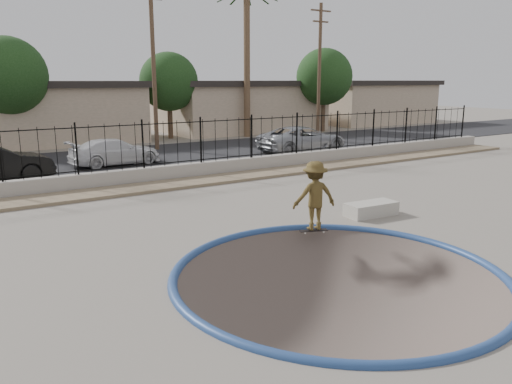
{
  "coord_description": "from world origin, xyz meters",
  "views": [
    {
      "loc": [
        -6.73,
        -8.3,
        3.99
      ],
      "look_at": [
        -0.11,
        2.0,
        1.23
      ],
      "focal_mm": 35.0,
      "sensor_mm": 36.0,
      "label": 1
    }
  ],
  "objects": [
    {
      "name": "car_d",
      "position": [
        10.41,
        13.56,
        0.76
      ],
      "size": [
        5.2,
        2.44,
        1.44
      ],
      "primitive_type": "imported",
      "rotation": [
        0.0,
        0.0,
        1.58
      ],
      "color": "#96999E",
      "rests_on": "street"
    },
    {
      "name": "concrete_ledge",
      "position": [
        4.0,
        2.0,
        0.2
      ],
      "size": [
        1.65,
        0.82,
        0.4
      ],
      "primitive_type": "cube",
      "rotation": [
        0.0,
        0.0,
        -0.08
      ],
      "color": "#AFA99B",
      "rests_on": "ground"
    },
    {
      "name": "car_c",
      "position": [
        0.32,
        15.0,
        0.66
      ],
      "size": [
        4.39,
        2.06,
        1.24
      ],
      "primitive_type": "imported",
      "rotation": [
        0.0,
        0.0,
        1.65
      ],
      "color": "silver",
      "rests_on": "street"
    },
    {
      "name": "utility_pole_right",
      "position": [
        16.0,
        19.0,
        4.7
      ],
      "size": [
        1.7,
        0.24,
        9.0
      ],
      "color": "#473323",
      "rests_on": "ground"
    },
    {
      "name": "ground",
      "position": [
        0.0,
        12.0,
        -1.1
      ],
      "size": [
        120.0,
        120.0,
        2.2
      ],
      "primitive_type": "cube",
      "color": "#6F685C",
      "rests_on": "ground"
    },
    {
      "name": "retaining_wall",
      "position": [
        0.0,
        10.3,
        0.3
      ],
      "size": [
        42.0,
        0.45,
        0.6
      ],
      "primitive_type": "cube",
      "color": "#9D968A",
      "rests_on": "ground"
    },
    {
      "name": "street_tree_mid",
      "position": [
        7.0,
        24.0,
        3.84
      ],
      "size": [
        3.96,
        3.96,
        5.83
      ],
      "color": "#473323",
      "rests_on": "ground"
    },
    {
      "name": "street_tree_right",
      "position": [
        19.0,
        22.0,
        4.19
      ],
      "size": [
        4.32,
        4.32,
        6.36
      ],
      "color": "#473323",
      "rests_on": "ground"
    },
    {
      "name": "house_east",
      "position": [
        14.0,
        26.5,
        1.97
      ],
      "size": [
        12.6,
        8.6,
        3.9
      ],
      "color": "tan",
      "rests_on": "ground"
    },
    {
      "name": "skateboard",
      "position": [
        1.47,
        1.6,
        0.05
      ],
      "size": [
        0.78,
        0.45,
        0.07
      ],
      "rotation": [
        0.0,
        0.0,
        -0.37
      ],
      "color": "black",
      "rests_on": "ground"
    },
    {
      "name": "house_center",
      "position": [
        0.0,
        26.5,
        1.97
      ],
      "size": [
        10.6,
        8.6,
        3.9
      ],
      "color": "tan",
      "rests_on": "ground"
    },
    {
      "name": "street",
      "position": [
        0.0,
        17.0,
        0.02
      ],
      "size": [
        90.0,
        8.0,
        0.04
      ],
      "primitive_type": "cube",
      "color": "black",
      "rests_on": "ground"
    },
    {
      "name": "palm_right",
      "position": [
        12.0,
        22.0,
        7.33
      ],
      "size": [
        2.3,
        2.3,
        10.3
      ],
      "color": "brown",
      "rests_on": "ground"
    },
    {
      "name": "utility_pole_mid",
      "position": [
        4.0,
        19.0,
        4.96
      ],
      "size": [
        1.7,
        0.24,
        9.5
      ],
      "color": "#473323",
      "rests_on": "ground"
    },
    {
      "name": "skater",
      "position": [
        1.47,
        1.6,
        0.91
      ],
      "size": [
        1.32,
        0.97,
        1.83
      ],
      "primitive_type": "imported",
      "rotation": [
        0.0,
        0.0,
        2.87
      ],
      "color": "brown",
      "rests_on": "ground"
    },
    {
      "name": "street_tree_left",
      "position": [
        -3.0,
        23.0,
        4.19
      ],
      "size": [
        4.32,
        4.32,
        6.36
      ],
      "color": "#473323",
      "rests_on": "ground"
    },
    {
      "name": "fence",
      "position": [
        0.0,
        10.3,
        1.5
      ],
      "size": [
        40.0,
        0.04,
        1.8
      ],
      "color": "black",
      "rests_on": "retaining_wall"
    },
    {
      "name": "coping_ring",
      "position": [
        0.0,
        -1.0,
        0.0
      ],
      "size": [
        7.04,
        7.04,
        0.2
      ],
      "primitive_type": "torus",
      "color": "navy",
      "rests_on": "ground"
    },
    {
      "name": "bowl_pit",
      "position": [
        0.0,
        -1.0,
        0.0
      ],
      "size": [
        6.84,
        6.84,
        1.8
      ],
      "primitive_type": null,
      "color": "#4F443C",
      "rests_on": "ground"
    },
    {
      "name": "rock_strip",
      "position": [
        0.0,
        9.2,
        0.06
      ],
      "size": [
        42.0,
        1.6,
        0.11
      ],
      "primitive_type": "cube",
      "color": "#91815F",
      "rests_on": "ground"
    },
    {
      "name": "house_east_far",
      "position": [
        28.0,
        26.5,
        1.97
      ],
      "size": [
        11.6,
        8.6,
        3.9
      ],
      "color": "tan",
      "rests_on": "ground"
    }
  ]
}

